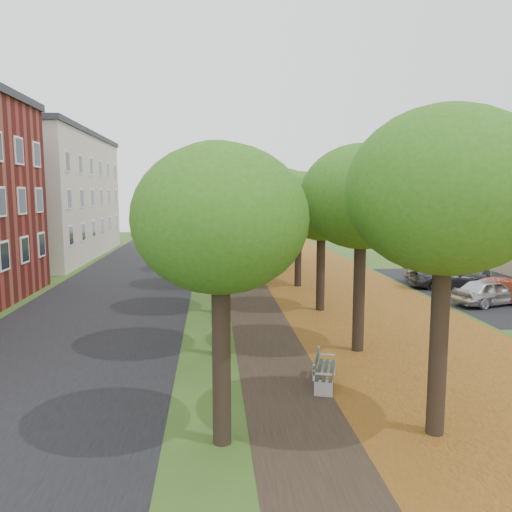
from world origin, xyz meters
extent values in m
plane|color=#2D4C19|center=(0.00, 0.00, 0.00)|extent=(120.00, 120.00, 0.00)
cube|color=black|center=(-7.50, 15.00, 0.00)|extent=(8.00, 70.00, 0.01)
cube|color=black|center=(0.00, 15.00, 0.00)|extent=(3.20, 70.00, 0.01)
cube|color=#935F1B|center=(5.00, 15.00, 0.01)|extent=(7.50, 70.00, 0.01)
cube|color=black|center=(13.50, 16.00, 0.00)|extent=(9.00, 16.00, 0.01)
cylinder|color=black|center=(-2.20, 0.00, 1.86)|extent=(0.40, 0.40, 3.71)
ellipsoid|color=#2C5E13|center=(-2.20, 0.00, 5.02)|extent=(4.01, 4.01, 3.41)
cylinder|color=black|center=(-2.20, 6.00, 1.86)|extent=(0.40, 0.40, 3.71)
ellipsoid|color=#2C5E13|center=(-2.20, 6.00, 5.02)|extent=(4.01, 4.01, 3.41)
cylinder|color=black|center=(-2.20, 12.00, 1.86)|extent=(0.40, 0.40, 3.71)
ellipsoid|color=#2C5E13|center=(-2.20, 12.00, 5.02)|extent=(4.01, 4.01, 3.41)
cylinder|color=black|center=(-2.20, 18.00, 1.86)|extent=(0.40, 0.40, 3.71)
ellipsoid|color=#2C5E13|center=(-2.20, 18.00, 5.02)|extent=(4.01, 4.01, 3.41)
cylinder|color=black|center=(-2.20, 24.00, 1.86)|extent=(0.40, 0.40, 3.71)
ellipsoid|color=#2C5E13|center=(-2.20, 24.00, 5.02)|extent=(4.01, 4.01, 3.41)
cylinder|color=black|center=(-2.20, 30.00, 1.86)|extent=(0.40, 0.40, 3.71)
ellipsoid|color=#2C5E13|center=(-2.20, 30.00, 5.02)|extent=(4.01, 4.01, 3.41)
cylinder|color=black|center=(2.60, 0.00, 1.86)|extent=(0.40, 0.40, 3.71)
ellipsoid|color=#2C5E13|center=(2.60, 0.00, 5.02)|extent=(4.01, 4.01, 3.41)
cylinder|color=black|center=(2.60, 6.00, 1.86)|extent=(0.40, 0.40, 3.71)
ellipsoid|color=#2C5E13|center=(2.60, 6.00, 5.02)|extent=(4.01, 4.01, 3.41)
cylinder|color=black|center=(2.60, 12.00, 1.86)|extent=(0.40, 0.40, 3.71)
ellipsoid|color=#2C5E13|center=(2.60, 12.00, 5.02)|extent=(4.01, 4.01, 3.41)
cylinder|color=black|center=(2.60, 18.00, 1.86)|extent=(0.40, 0.40, 3.71)
ellipsoid|color=#2C5E13|center=(2.60, 18.00, 5.02)|extent=(4.01, 4.01, 3.41)
cylinder|color=black|center=(2.60, 24.00, 1.86)|extent=(0.40, 0.40, 3.71)
ellipsoid|color=#2C5E13|center=(2.60, 24.00, 5.02)|extent=(4.01, 4.01, 3.41)
cylinder|color=black|center=(2.60, 30.00, 1.86)|extent=(0.40, 0.40, 3.71)
ellipsoid|color=#2C5E13|center=(2.60, 30.00, 5.02)|extent=(4.01, 4.01, 3.41)
cube|color=beige|center=(-17.00, 33.00, 5.00)|extent=(10.00, 20.00, 10.00)
cube|color=#2D2D33|center=(-17.00, 33.00, 10.20)|extent=(10.30, 20.30, 0.40)
cube|color=#273028|center=(0.78, 3.01, 0.45)|extent=(0.95, 1.84, 0.04)
cube|color=#273028|center=(0.53, 3.08, 0.71)|extent=(0.55, 1.72, 0.26)
cube|color=silver|center=(0.55, 2.23, 0.22)|extent=(0.49, 0.20, 0.45)
cube|color=silver|center=(1.01, 3.79, 0.22)|extent=(0.49, 0.20, 0.45)
cube|color=silver|center=(0.55, 2.23, 0.62)|extent=(0.44, 0.18, 0.04)
cube|color=silver|center=(1.01, 3.79, 0.62)|extent=(0.44, 0.18, 0.04)
imported|color=silver|center=(11.00, 12.30, 0.64)|extent=(4.05, 2.58, 1.28)
imported|color=maroon|center=(12.08, 12.43, 0.61)|extent=(3.93, 2.49, 1.22)
imported|color=#303034|center=(11.00, 16.70, 0.61)|extent=(4.29, 1.92, 1.22)
imported|color=silver|center=(12.04, 18.51, 0.75)|extent=(5.83, 3.68, 1.50)
camera|label=1|loc=(-2.38, -10.29, 5.41)|focal=35.00mm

